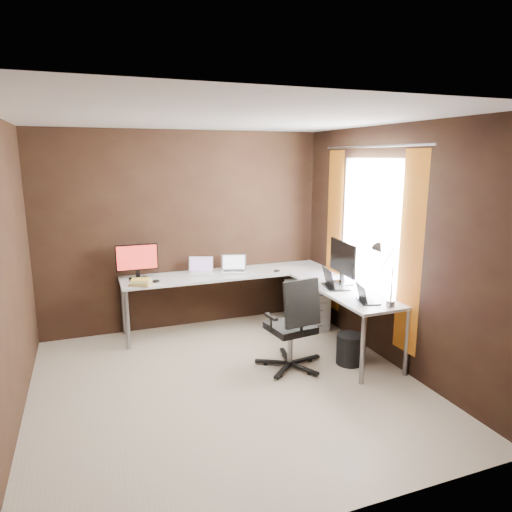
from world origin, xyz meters
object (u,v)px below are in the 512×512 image
Objects in this scene: desk_lamp at (383,266)px; wastebasket at (350,349)px; drawer_pedestal at (307,305)px; book_stack at (140,282)px; laptop_silver at (234,268)px; laptop_black_big at (333,283)px; monitor_left at (137,260)px; laptop_white at (201,270)px; monitor_right at (343,260)px; office_chair at (292,342)px; laptop_black_small at (366,298)px.

desk_lamp is 1.02m from wastebasket.
book_stack is at bearing 175.85° from drawer_pedestal.
desk_lamp is 1.95× the size of wastebasket.
laptop_silver is 2.07m from desk_lamp.
laptop_black_big is at bearing -22.94° from book_stack.
monitor_left is 1.36× the size of laptop_white.
drawer_pedestal is 1.06m from laptop_silver.
monitor_left reaches higher than laptop_black_big.
desk_lamp is (2.14, -1.58, 0.36)m from book_stack.
office_chair is at bearing 122.04° from monitor_right.
drawer_pedestal is at bearing 1.34° from laptop_white.
laptop_black_small is 0.40m from desk_lamp.
laptop_silver is 1.15× the size of wastebasket.
laptop_white is at bearing 59.65° from monitor_right.
laptop_black_small is (1.30, -1.71, -0.00)m from laptop_white.
drawer_pedestal is 2.12m from book_stack.
monitor_right is 1.69× the size of laptop_white.
monitor_right reaches higher than laptop_black_small.
desk_lamp reaches higher than laptop_white.
laptop_silver is at bearing 118.24° from wastebasket.
monitor_right is 0.32m from laptop_black_big.
book_stack is 0.45× the size of desk_lamp.
laptop_black_big is 0.86m from office_chair.
laptop_black_big is at bearing -22.55° from laptop_white.
laptop_black_big is (-0.04, -0.71, 0.48)m from drawer_pedestal.
drawer_pedestal is 1.14m from wastebasket.
wastebasket is at bearing -18.42° from office_chair.
desk_lamp reaches higher than monitor_right.
office_chair is at bearing 127.41° from laptop_black_big.
laptop_black_big reaches higher than laptop_silver.
desk_lamp is (2.14, -1.86, 0.16)m from monitor_left.
desk_lamp is 1.21m from office_chair.
drawer_pedestal is at bearing 48.56° from office_chair.
laptop_silver is 1.36m from laptop_black_big.
laptop_white is 2.34m from desk_lamp.
monitor_left is at bearing 117.82° from desk_lamp.
monitor_right is 2.02× the size of laptop_black_small.
laptop_black_big is at bearing -33.55° from laptop_silver.
laptop_silver is (-1.01, 0.97, -0.24)m from monitor_right.
office_chair is 3.06× the size of wastebasket.
drawer_pedestal is 0.85m from laptop_black_big.
wastebasket is (-0.02, -0.43, -0.62)m from laptop_black_big.
monitor_left is 0.50× the size of office_chair.
laptop_silver is 0.38× the size of office_chair.
laptop_silver is at bearing 90.31° from office_chair.
laptop_white is 0.57× the size of desk_lamp.
laptop_black_small is 0.93× the size of wastebasket.
office_chair is (0.19, -1.38, -0.49)m from laptop_silver.
drawer_pedestal is 1.66m from desk_lamp.
laptop_white is 1.26× the size of book_stack.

